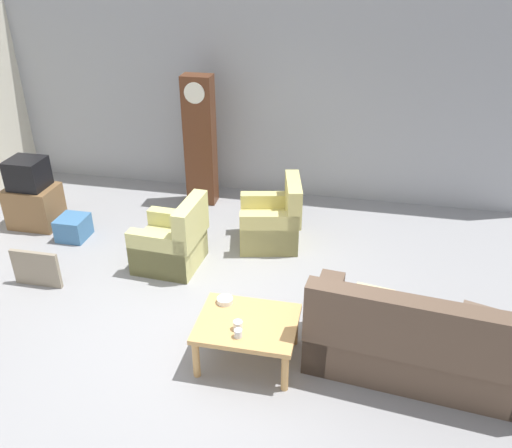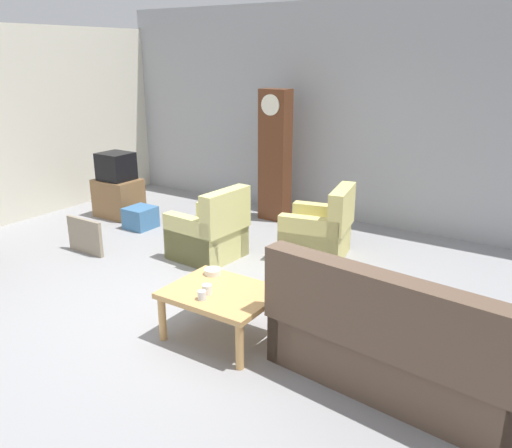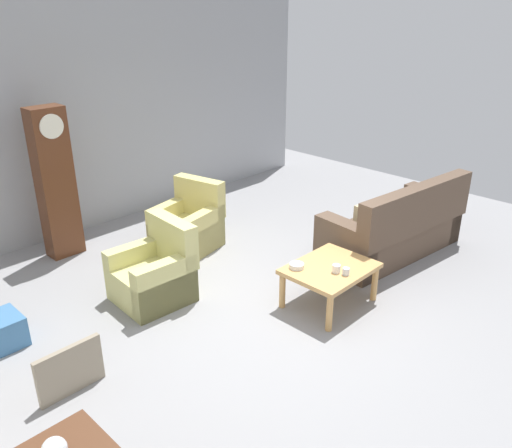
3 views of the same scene
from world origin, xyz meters
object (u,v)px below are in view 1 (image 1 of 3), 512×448
Objects in this scene: coffee_table_wood at (247,327)px; framed_picture_leaning at (36,269)px; armchair_olive_far at (272,223)px; tv_stand_cabinet at (35,206)px; cup_blue_rimmed at (238,333)px; armchair_olive_near at (172,244)px; grandfather_clock at (200,141)px; couch_floral at (420,345)px; tv_crt at (27,173)px; storage_box_blue at (73,228)px; bowl_white_stacked at (225,300)px; cup_white_porcelain at (238,325)px.

coffee_table_wood reaches higher than framed_picture_leaning.
tv_stand_cabinet is (-3.43, -0.19, -0.01)m from armchair_olive_far.
coffee_table_wood is at bearing 81.63° from cup_blue_rimmed.
armchair_olive_far is at bearing 35.06° from armchair_olive_near.
armchair_olive_near is 1.63m from framed_picture_leaning.
coffee_table_wood is 3.68m from grandfather_clock.
couch_floral is 4.55× the size of tv_crt.
tv_crt reaches higher than framed_picture_leaning.
armchair_olive_near is at bearing -13.00° from storage_box_blue.
tv_stand_cabinet reaches higher than bowl_white_stacked.
armchair_olive_far is (1.13, 0.80, 0.00)m from armchair_olive_near.
tv_crt is at bearing -176.91° from armchair_olive_far.
armchair_olive_near is 0.99× the size of armchair_olive_far.
tv_stand_cabinet is 1.13× the size of framed_picture_leaning.
tv_crt is at bearing 159.49° from couch_floral.
couch_floral reaches higher than cup_blue_rimmed.
tv_crt reaches higher than cup_white_porcelain.
cup_blue_rimmed is at bearing -87.03° from armchair_olive_far.
couch_floral is at bearing -20.51° from tv_stand_cabinet.
tv_stand_cabinet is at bearing -150.01° from grandfather_clock.
armchair_olive_far is at bearing 92.97° from cup_blue_rimmed.
tv_crt reaches higher than storage_box_blue.
cup_blue_rimmed is (-1.66, -0.37, 0.15)m from couch_floral.
tv_stand_cabinet reaches higher than cup_blue_rimmed.
cup_white_porcelain reaches higher than storage_box_blue.
armchair_olive_near is 1.61m from bowl_white_stacked.
cup_white_porcelain is at bearing -32.11° from tv_stand_cabinet.
couch_floral is 4.48m from grandfather_clock.
tv_stand_cabinet is at bearing 159.49° from couch_floral.
bowl_white_stacked is (-0.25, 0.48, -0.01)m from cup_blue_rimmed.
tv_stand_cabinet is at bearing -176.91° from armchair_olive_far.
grandfather_clock is at bearing 141.13° from armchair_olive_far.
armchair_olive_near is 10.44× the size of cup_white_porcelain.
tv_crt reaches higher than bowl_white_stacked.
couch_floral reaches higher than coffee_table_wood.
armchair_olive_far reaches higher than coffee_table_wood.
grandfather_clock reaches higher than bowl_white_stacked.
cup_white_porcelain is at bearing 104.80° from cup_blue_rimmed.
couch_floral is at bearing -20.51° from tv_crt.
cup_white_porcelain is at bearing -171.13° from couch_floral.
cup_blue_rimmed is (0.13, -2.51, 0.20)m from armchair_olive_far.
bowl_white_stacked is (1.01, -1.24, 0.19)m from armchair_olive_near.
framed_picture_leaning is at bearing -148.78° from armchair_olive_far.
storage_box_blue is (-0.15, 1.13, -0.07)m from framed_picture_leaning.
framed_picture_leaning is at bearing 162.48° from cup_white_porcelain.
couch_floral is 2.79m from armchair_olive_far.
couch_floral is at bearing -20.76° from storage_box_blue.
tv_crt reaches higher than armchair_olive_far.
armchair_olive_far reaches higher than framed_picture_leaning.
tv_crt is at bearing 147.89° from cup_white_porcelain.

